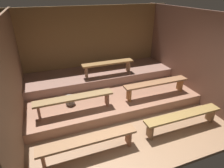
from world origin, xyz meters
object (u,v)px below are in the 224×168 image
Objects in this scene: bench_floor_left at (88,141)px; bench_middle_center at (108,65)px; bench_floor_right at (183,117)px; bench_lower_right at (156,84)px; pail_lower at (70,100)px; bench_lower_left at (74,99)px.

bench_middle_center is at bearing 62.38° from bench_floor_left.
bench_floor_left is 1.20× the size of bench_middle_center.
bench_floor_right is 1.27m from bench_lower_right.
bench_middle_center is 6.70× the size of pail_lower.
bench_floor_right is at bearing 0.00° from bench_floor_left.
bench_floor_right is 2.65m from bench_lower_left.
bench_middle_center is at bearing 43.92° from bench_lower_left.
bench_lower_left is 1.89m from bench_middle_center.
bench_lower_left is at bearing -81.23° from pail_lower.
bench_lower_left is at bearing 90.88° from bench_floor_left.
bench_floor_left is 2.65m from bench_lower_right.
bench_lower_left is 2.34m from bench_lower_right.
bench_floor_right is 2.89m from pail_lower.
bench_lower_left and bench_lower_right have the same top height.
bench_lower_left reaches higher than pail_lower.
bench_lower_left is 1.00× the size of bench_lower_right.
pail_lower reaches higher than bench_floor_right.
bench_floor_right is at bearing -69.03° from bench_middle_center.
bench_middle_center is (-0.99, 1.30, 0.27)m from bench_lower_right.
bench_lower_right is 7.79× the size of pail_lower.
bench_floor_left is 1.64m from pail_lower.
bench_floor_right is 1.20× the size of bench_middle_center.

